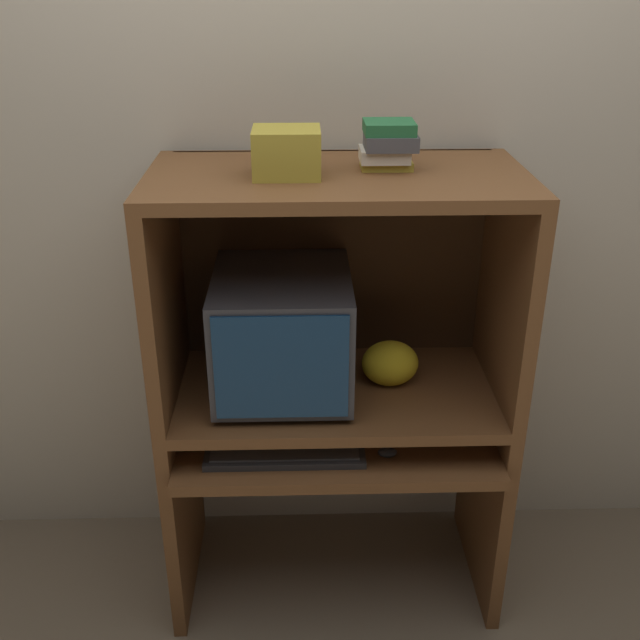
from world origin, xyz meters
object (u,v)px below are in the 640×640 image
Objects in this scene: crt_monitor at (283,332)px; book_stack at (388,145)px; snack_bag at (390,363)px; mouse at (387,452)px; storage_box at (287,152)px; keyboard at (285,451)px.

crt_monitor is 0.63m from book_stack.
book_stack reaches higher than snack_bag.
mouse is 0.32× the size of storage_box.
snack_bag is at bearing 29.81° from keyboard.
snack_bag is (0.02, 0.20, 0.19)m from mouse.
book_stack is (0.29, 0.20, 0.86)m from keyboard.
book_stack is at bearing 5.48° from crt_monitor.
mouse is at bearing -28.69° from storage_box.
keyboard is at bearing 177.07° from mouse.
snack_bag is at bearing 83.41° from mouse.
mouse is (0.31, -0.19, -0.31)m from crt_monitor.
storage_box is at bearing -167.46° from book_stack.
storage_box reaches higher than snack_bag.
mouse is 0.38× the size of book_stack.
crt_monitor is 2.57× the size of storage_box.
crt_monitor is at bearing -177.38° from snack_bag.
mouse is 0.91m from storage_box.
book_stack is at bearing 12.54° from storage_box.
book_stack is at bearing 92.16° from mouse.
snack_bag reaches higher than keyboard.
crt_monitor is 0.47m from mouse.
keyboard is 0.30m from mouse.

